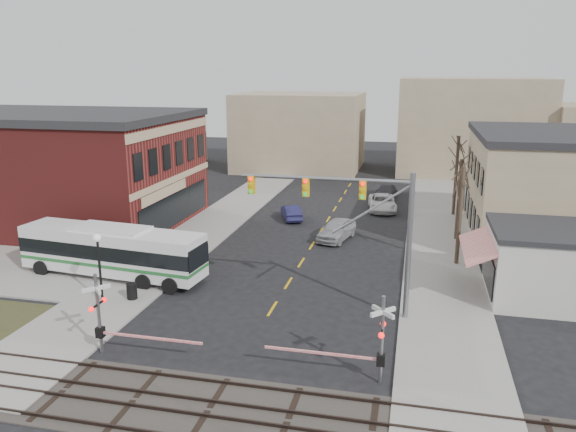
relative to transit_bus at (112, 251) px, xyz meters
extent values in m
plane|color=black|center=(11.26, -4.54, -1.80)|extent=(160.00, 160.00, 0.00)
cube|color=gray|center=(1.76, 15.46, -1.74)|extent=(5.00, 60.00, 0.12)
cube|color=gray|center=(20.76, 15.46, -1.74)|extent=(5.00, 60.00, 0.12)
cube|color=#332D28|center=(11.26, -12.54, -1.77)|extent=(160.00, 5.00, 0.06)
cube|color=#2D231E|center=(11.26, -12.06, -1.68)|extent=(160.00, 0.08, 0.14)
cube|color=#2D231E|center=(11.26, -10.63, -1.68)|extent=(160.00, 0.08, 0.14)
cube|color=#2D231E|center=(11.26, -13.03, -1.68)|extent=(160.00, 0.08, 0.14)
cube|color=maroon|center=(-15.74, 11.46, 2.70)|extent=(30.00, 15.00, 9.00)
cube|color=#262628|center=(-15.74, 11.46, 7.50)|extent=(30.40, 15.40, 0.60)
cube|color=tan|center=(-0.69, 11.46, 2.50)|extent=(0.10, 15.00, 0.50)
cube|color=tan|center=(-0.69, 11.46, 6.60)|extent=(0.10, 15.00, 0.70)
cube|color=black|center=(-0.69, 11.46, 0.00)|extent=(0.08, 13.00, 2.60)
cube|color=beige|center=(27.26, 2.46, 0.20)|extent=(8.00, 6.00, 4.00)
cube|color=#262628|center=(27.26, 2.46, 2.35)|extent=(8.20, 6.20, 0.30)
cube|color=red|center=(22.46, 2.46, 1.20)|extent=(1.68, 6.00, 0.87)
cylinder|color=#382B21|center=(21.76, 7.46, 1.69)|extent=(0.28, 0.28, 6.75)
cylinder|color=#382B21|center=(22.06, 13.46, 1.47)|extent=(0.28, 0.28, 6.30)
cylinder|color=#382B21|center=(22.26, 21.46, 1.92)|extent=(0.28, 0.28, 7.20)
cube|color=silver|center=(0.00, 0.00, 0.02)|extent=(12.54, 3.93, 2.74)
cube|color=black|center=(0.00, 0.00, 0.20)|extent=(12.58, 3.97, 0.92)
cube|color=#22682D|center=(0.00, 0.00, -0.62)|extent=(12.58, 3.97, 0.21)
cylinder|color=black|center=(0.00, 0.00, -1.29)|extent=(1.30, 2.76, 1.03)
cylinder|color=gray|center=(18.57, -2.22, 2.20)|extent=(0.28, 0.28, 8.00)
cylinder|color=gray|center=(14.06, -2.22, 5.70)|extent=(9.01, 0.20, 0.20)
cube|color=gold|center=(16.07, -2.22, 5.20)|extent=(0.35, 0.30, 1.00)
cube|color=gold|center=(13.07, -2.22, 5.20)|extent=(0.35, 0.30, 1.00)
cube|color=gold|center=(10.07, -2.22, 5.20)|extent=(0.35, 0.30, 1.00)
cylinder|color=gray|center=(4.69, -9.32, 0.20)|extent=(0.16, 0.16, 4.00)
cube|color=silver|center=(4.69, -9.32, 1.50)|extent=(1.00, 1.00, 0.18)
cube|color=silver|center=(4.69, -9.32, 1.50)|extent=(1.00, 1.00, 0.18)
sphere|color=#FF0C0C|center=(4.69, -9.87, 0.70)|extent=(0.26, 0.26, 0.26)
sphere|color=#FF0C0C|center=(4.69, -8.77, 0.70)|extent=(0.26, 0.26, 0.26)
cube|color=black|center=(4.69, -9.32, -0.70)|extent=(0.35, 0.35, 0.50)
cube|color=#FF0C0C|center=(7.29, -9.32, -0.70)|extent=(5.00, 0.10, 0.10)
cylinder|color=gray|center=(17.69, -8.97, 0.20)|extent=(0.16, 0.16, 4.00)
cube|color=silver|center=(17.69, -8.97, 1.50)|extent=(1.00, 1.00, 0.18)
cube|color=silver|center=(17.69, -8.97, 1.50)|extent=(1.00, 1.00, 0.18)
sphere|color=#FF0C0C|center=(17.69, -9.52, 0.70)|extent=(0.26, 0.26, 0.26)
sphere|color=#FF0C0C|center=(17.69, -8.42, 0.70)|extent=(0.26, 0.26, 0.26)
cube|color=black|center=(17.69, -8.97, -0.70)|extent=(0.35, 0.35, 0.50)
cube|color=#FF0C0C|center=(15.09, -8.97, -0.70)|extent=(5.00, 0.10, 0.10)
cylinder|color=black|center=(1.51, -3.93, 0.14)|extent=(0.14, 0.14, 3.64)
sphere|color=silver|center=(1.51, -3.93, 2.11)|extent=(0.44, 0.44, 0.44)
cylinder|color=black|center=(3.03, -3.24, -1.22)|extent=(0.60, 0.60, 0.92)
imported|color=#99989D|center=(12.86, 11.52, -0.98)|extent=(2.99, 5.11, 1.63)
imported|color=#1B1A42|center=(8.03, 16.72, -1.14)|extent=(2.81, 4.26, 1.33)
imported|color=silver|center=(15.75, 21.92, -1.05)|extent=(3.13, 5.66, 1.50)
imported|color=#414045|center=(15.76, 27.12, -1.12)|extent=(2.43, 4.90, 1.37)
imported|color=#595047|center=(2.20, 0.54, -0.86)|extent=(0.42, 0.61, 1.64)
imported|color=#34415C|center=(-0.24, 1.99, -0.74)|extent=(1.15, 1.07, 1.89)
camera|label=1|loc=(18.68, -30.78, 11.21)|focal=35.00mm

